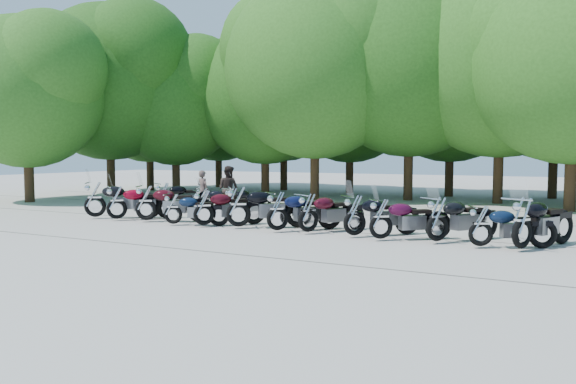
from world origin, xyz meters
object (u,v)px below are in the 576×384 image
at_px(motorcycle_0, 95,198).
at_px(motorcycle_13, 164,196).
at_px(rider_1, 228,189).
at_px(motorcycle_3, 173,207).
at_px(motorcycle_2, 146,201).
at_px(motorcycle_15, 232,200).
at_px(motorcycle_6, 278,209).
at_px(motorcycle_5, 239,205).
at_px(motorcycle_10, 437,217).
at_px(motorcycle_8, 355,214).
at_px(motorcycle_7, 308,211).
at_px(motorcycle_9, 381,217).
at_px(motorcycle_12, 522,221).
at_px(rider_0, 203,190).
at_px(motorcycle_4, 204,206).
at_px(motorcycle_14, 203,199).
at_px(motorcycle_1, 117,201).
at_px(motorcycle_11, 481,224).

xyz_separation_m(motorcycle_0, motorcycle_13, (0.90, 2.54, -0.07)).
bearing_deg(rider_1, motorcycle_3, 102.80).
bearing_deg(motorcycle_2, motorcycle_15, -56.42).
xyz_separation_m(motorcycle_2, motorcycle_6, (4.99, -0.12, -0.02)).
distance_m(motorcycle_5, motorcycle_10, 5.93).
bearing_deg(motorcycle_6, motorcycle_8, -139.61).
distance_m(motorcycle_7, motorcycle_9, 2.23).
relative_size(motorcycle_0, motorcycle_15, 1.25).
xyz_separation_m(motorcycle_0, rider_1, (2.94, 3.89, 0.17)).
xyz_separation_m(motorcycle_12, rider_0, (-12.21, 4.39, 0.08)).
bearing_deg(motorcycle_12, motorcycle_3, 26.54).
xyz_separation_m(motorcycle_6, motorcycle_9, (3.13, -0.15, -0.04)).
bearing_deg(motorcycle_9, motorcycle_6, 49.10).
relative_size(motorcycle_4, rider_0, 1.45).
bearing_deg(motorcycle_14, motorcycle_8, -132.60).
distance_m(motorcycle_3, motorcycle_8, 5.97).
bearing_deg(motorcycle_1, motorcycle_3, -143.25).
bearing_deg(motorcycle_7, motorcycle_13, 10.85).
relative_size(motorcycle_7, motorcycle_12, 0.91).
bearing_deg(motorcycle_3, motorcycle_2, 55.80).
xyz_separation_m(motorcycle_9, motorcycle_10, (1.39, 0.23, 0.05)).
bearing_deg(motorcycle_11, motorcycle_12, -115.96).
relative_size(motorcycle_6, motorcycle_12, 0.93).
bearing_deg(motorcycle_11, motorcycle_1, 61.82).
bearing_deg(motorcycle_6, motorcycle_14, 6.99).
relative_size(motorcycle_3, motorcycle_4, 0.88).
bearing_deg(motorcycle_11, motorcycle_5, 60.05).
bearing_deg(motorcycle_0, motorcycle_6, -126.57).
distance_m(motorcycle_1, rider_0, 4.30).
height_order(motorcycle_3, motorcycle_6, motorcycle_6).
bearing_deg(motorcycle_9, motorcycle_14, 30.80).
distance_m(motorcycle_1, motorcycle_15, 3.97).
relative_size(motorcycle_11, rider_1, 1.16).
xyz_separation_m(motorcycle_10, motorcycle_12, (1.99, -0.21, 0.04)).
bearing_deg(motorcycle_1, motorcycle_14, -77.13).
height_order(motorcycle_3, motorcycle_9, motorcycle_9).
height_order(motorcycle_10, rider_1, rider_1).
relative_size(motorcycle_6, rider_0, 1.49).
relative_size(motorcycle_2, motorcycle_3, 1.20).
bearing_deg(motorcycle_7, motorcycle_0, 30.26).
bearing_deg(rider_0, motorcycle_13, 81.61).
relative_size(motorcycle_11, motorcycle_14, 1.02).
relative_size(motorcycle_2, motorcycle_9, 1.11).
xyz_separation_m(motorcycle_4, rider_0, (-3.14, 4.28, 0.15)).
bearing_deg(motorcycle_11, rider_1, 40.01).
relative_size(motorcycle_4, motorcycle_11, 1.11).
height_order(motorcycle_1, rider_0, rider_0).
xyz_separation_m(motorcycle_3, motorcycle_8, (5.96, 0.24, 0.08)).
height_order(motorcycle_0, motorcycle_10, motorcycle_0).
bearing_deg(rider_0, motorcycle_7, 158.89).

